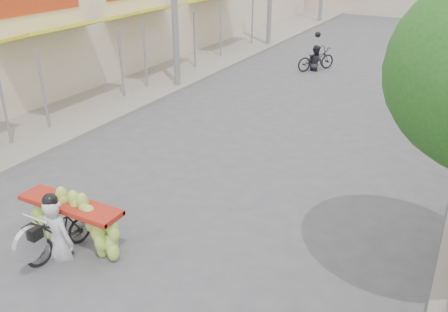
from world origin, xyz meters
TOP-DOWN VIEW (x-y plane):
  - sidewalk_left at (-7.00, 15.00)m, footprint 4.00×60.00m
  - banana_motorbike at (-1.26, 1.92)m, footprint 2.20×1.74m
  - bg_motorbike_a at (-1.45, 17.21)m, footprint 1.57×1.86m
  - bg_motorbike_b at (3.18, 22.31)m, footprint 1.18×1.99m
  - bg_motorbike_c at (1.67, 27.89)m, footprint 1.06×1.83m

SIDE VIEW (x-z plane):
  - sidewalk_left at x=-7.00m, z-range 0.00..0.12m
  - bg_motorbike_a at x=-1.45m, z-range -0.25..1.70m
  - banana_motorbike at x=-1.26m, z-range -0.37..1.88m
  - bg_motorbike_c at x=1.67m, z-range -0.20..1.75m
  - bg_motorbike_b at x=3.18m, z-range -0.15..1.80m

